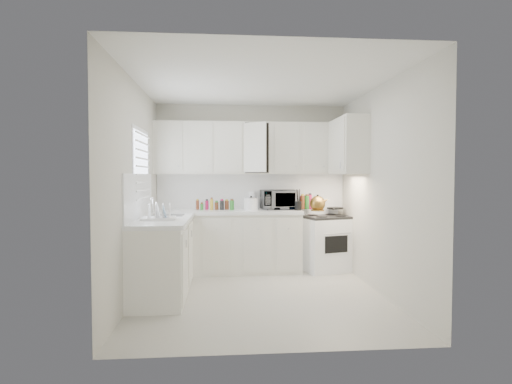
{
  "coord_description": "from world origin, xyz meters",
  "views": [
    {
      "loc": [
        -0.45,
        -4.87,
        1.48
      ],
      "look_at": [
        0.0,
        0.7,
        1.25
      ],
      "focal_mm": 28.35,
      "sensor_mm": 36.0,
      "label": 1
    }
  ],
  "objects": [
    {
      "name": "spice_left_1",
      "position": [
        -0.78,
        1.33,
        1.02
      ],
      "size": [
        0.06,
        0.06,
        0.13
      ],
      "primitive_type": "cylinder",
      "color": "#2D822B",
      "rests_on": "countertop_back"
    },
    {
      "name": "sauce_right_4",
      "position": [
        0.8,
        1.46,
        1.05
      ],
      "size": [
        0.06,
        0.06,
        0.19
      ],
      "primitive_type": "cylinder",
      "color": "brown",
      "rests_on": "countertop_back"
    },
    {
      "name": "sauce_right_1",
      "position": [
        0.64,
        1.4,
        1.05
      ],
      "size": [
        0.06,
        0.06,
        0.19
      ],
      "primitive_type": "cylinder",
      "color": "gold",
      "rests_on": "countertop_back"
    },
    {
      "name": "spice_left_2",
      "position": [
        -0.7,
        1.42,
        1.02
      ],
      "size": [
        0.06,
        0.06,
        0.13
      ],
      "primitive_type": "cylinder",
      "color": "#BF1950",
      "rests_on": "countertop_back"
    },
    {
      "name": "paper_towel",
      "position": [
        0.01,
        1.51,
        1.08
      ],
      "size": [
        0.12,
        0.12,
        0.27
      ],
      "primitive_type": "cylinder",
      "color": "white",
      "rests_on": "countertop_back"
    },
    {
      "name": "spice_left_4",
      "position": [
        -0.55,
        1.42,
        1.02
      ],
      "size": [
        0.06,
        0.06,
        0.13
      ],
      "primitive_type": "cylinder",
      "color": "brown",
      "rests_on": "countertop_back"
    },
    {
      "name": "stove",
      "position": [
        1.15,
        1.27,
        0.55
      ],
      "size": [
        0.84,
        0.75,
        1.09
      ],
      "primitive_type": null,
      "rotation": [
        0.0,
        0.0,
        0.27
      ],
      "color": "white",
      "rests_on": "floor"
    },
    {
      "name": "utensil_crock",
      "position": [
        0.68,
        1.16,
        1.12
      ],
      "size": [
        0.12,
        0.12,
        0.33
      ],
      "primitive_type": null,
      "rotation": [
        0.0,
        0.0,
        0.06
      ],
      "color": "black",
      "rests_on": "countertop_back"
    },
    {
      "name": "wall_left",
      "position": [
        -1.5,
        0.0,
        1.3
      ],
      "size": [
        0.0,
        3.2,
        3.2
      ],
      "primitive_type": "plane",
      "rotation": [
        1.57,
        0.0,
        1.57
      ],
      "color": "beige",
      "rests_on": "ground"
    },
    {
      "name": "rice_cooker",
      "position": [
        -0.03,
        1.28,
        1.06
      ],
      "size": [
        0.28,
        0.28,
        0.22
      ],
      "primitive_type": null,
      "rotation": [
        0.0,
        0.0,
        0.33
      ],
      "color": "white",
      "rests_on": "countertop_back"
    },
    {
      "name": "lower_cabinets_back",
      "position": [
        -0.39,
        1.3,
        0.45
      ],
      "size": [
        2.22,
        0.6,
        0.9
      ],
      "primitive_type": null,
      "color": "beige",
      "rests_on": "floor"
    },
    {
      "name": "sauce_right_3",
      "position": [
        0.74,
        1.4,
        1.05
      ],
      "size": [
        0.06,
        0.06,
        0.19
      ],
      "primitive_type": "cylinder",
      "color": "black",
      "rests_on": "countertop_back"
    },
    {
      "name": "backsplash_left",
      "position": [
        -1.49,
        0.2,
        1.23
      ],
      "size": [
        0.02,
        1.6,
        0.55
      ],
      "primitive_type": "cube",
      "color": "silver",
      "rests_on": "wall_left"
    },
    {
      "name": "wall_back",
      "position": [
        0.0,
        1.6,
        1.3
      ],
      "size": [
        3.0,
        0.0,
        3.0
      ],
      "primitive_type": "plane",
      "rotation": [
        1.57,
        0.0,
        0.0
      ],
      "color": "beige",
      "rests_on": "ground"
    },
    {
      "name": "frying_pan",
      "position": [
        1.33,
        1.43,
        0.96
      ],
      "size": [
        0.4,
        0.5,
        0.04
      ],
      "primitive_type": null,
      "rotation": [
        0.0,
        0.0,
        -0.38
      ],
      "color": "black",
      "rests_on": "stove"
    },
    {
      "name": "spice_left_0",
      "position": [
        -0.85,
        1.42,
        1.02
      ],
      "size": [
        0.06,
        0.06,
        0.13
      ],
      "primitive_type": "cylinder",
      "color": "brown",
      "rests_on": "countertop_back"
    },
    {
      "name": "sauce_right_0",
      "position": [
        0.58,
        1.46,
        1.05
      ],
      "size": [
        0.06,
        0.06,
        0.19
      ],
      "primitive_type": "cylinder",
      "color": "#BF1950",
      "rests_on": "countertop_back"
    },
    {
      "name": "spice_left_5",
      "position": [
        -0.47,
        1.33,
        1.02
      ],
      "size": [
        0.06,
        0.06,
        0.13
      ],
      "primitive_type": "cylinder",
      "color": "black",
      "rests_on": "countertop_back"
    },
    {
      "name": "floor",
      "position": [
        0.0,
        0.0,
        0.0
      ],
      "size": [
        3.2,
        3.2,
        0.0
      ],
      "primitive_type": "plane",
      "color": "#B8B5A8",
      "rests_on": "ground"
    },
    {
      "name": "backsplash_back",
      "position": [
        0.0,
        1.59,
        1.23
      ],
      "size": [
        2.98,
        0.02,
        0.55
      ],
      "primitive_type": "cube",
      "color": "silver",
      "rests_on": "wall_back"
    },
    {
      "name": "dish_rack",
      "position": [
        -1.23,
        0.02,
        1.06
      ],
      "size": [
        0.42,
        0.33,
        0.22
      ],
      "primitive_type": null,
      "rotation": [
        0.0,
        0.0,
        0.08
      ],
      "color": "white",
      "rests_on": "countertop_left"
    },
    {
      "name": "wall_front",
      "position": [
        0.0,
        -1.6,
        1.3
      ],
      "size": [
        3.0,
        0.0,
        3.0
      ],
      "primitive_type": "plane",
      "rotation": [
        -1.57,
        0.0,
        0.0
      ],
      "color": "beige",
      "rests_on": "ground"
    },
    {
      "name": "sauce_right_5",
      "position": [
        0.85,
        1.4,
        1.05
      ],
      "size": [
        0.06,
        0.06,
        0.19
      ],
      "primitive_type": "cylinder",
      "color": "#2D822B",
      "rests_on": "countertop_back"
    },
    {
      "name": "tea_kettle",
      "position": [
        0.97,
        1.11,
        1.07
      ],
      "size": [
        0.35,
        0.33,
        0.27
      ],
      "primitive_type": null,
      "rotation": [
        0.0,
        0.0,
        -0.34
      ],
      "color": "olive",
      "rests_on": "stove"
    },
    {
      "name": "ceiling",
      "position": [
        0.0,
        0.0,
        2.6
      ],
      "size": [
        3.2,
        3.2,
        0.0
      ],
      "primitive_type": "plane",
      "rotation": [
        3.14,
        0.0,
        0.0
      ],
      "color": "white",
      "rests_on": "ground"
    },
    {
      "name": "upper_cabinets_right",
      "position": [
        1.33,
        0.82,
        1.5
      ],
      "size": [
        0.33,
        0.9,
        0.8
      ],
      "primitive_type": null,
      "color": "beige",
      "rests_on": "wall_right"
    },
    {
      "name": "countertop_left",
      "position": [
        -1.19,
        0.2,
        0.93
      ],
      "size": [
        0.64,
        1.62,
        0.05
      ],
      "primitive_type": "cube",
      "color": "silver",
      "rests_on": "lower_cabinets_left"
    },
    {
      "name": "spice_left_3",
      "position": [
        -0.62,
        1.33,
        1.02
      ],
      "size": [
        0.06,
        0.06,
        0.13
      ],
      "primitive_type": "cylinder",
      "color": "gold",
      "rests_on": "countertop_back"
    },
    {
      "name": "sauce_right_2",
      "position": [
        0.69,
        1.46,
        1.05
      ],
      "size": [
        0.06,
        0.06,
        0.19
      ],
      "primitive_type": "cylinder",
      "color": "brown",
      "rests_on": "countertop_back"
    },
    {
      "name": "upper_cabinets_back",
      "position": [
        0.0,
        1.44,
        1.5
      ],
      "size": [
        3.0,
        0.33,
        0.8
      ],
      "primitive_type": null,
      "color": "beige",
      "rests_on": "wall_back"
    },
    {
      "name": "spice_left_6",
      "position": [
        -0.4,
        1.42,
        1.02
      ],
      "size": [
        0.06,
        0.06,
        0.13
      ],
      "primitive_type": "cylinder",
      "color": "brown",
      "rests_on": "countertop_back"
    },
    {
      "name": "wall_right",
      "position": [
        1.5,
        0.0,
        1.3
      ],
      "size": [
        0.0,
        3.2,
        3.2
      ],
      "primitive_type": "plane",
      "rotation": [
        1.57,
        0.0,
        -1.57
      ],
      "color": "beige",
      "rests_on": "ground"
    },
    {
      "name": "countertop_back",
      "position": [
        -0.39,
        1.29,
        0.93
      ],
      "size": [
        2.24,
        0.64,
        0.05
      ],
      "primitive_type": "cube",
      "color": "silver",
      "rests_on": "lower_cabinets_back"
    },
    {
      "name": "sauce_right_6",
      "position": [
        0.91,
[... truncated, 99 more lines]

